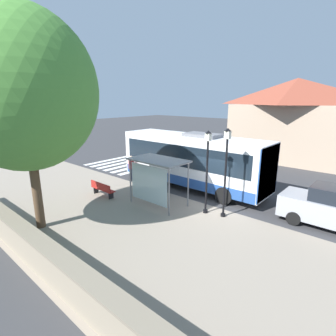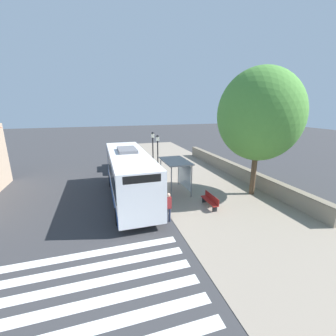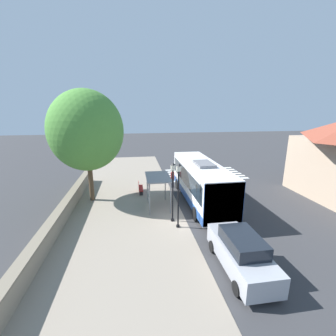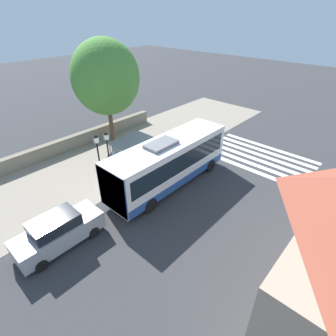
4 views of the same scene
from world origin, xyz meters
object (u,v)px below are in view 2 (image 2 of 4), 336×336
at_px(pedestrian, 168,205).
at_px(bench, 210,200).
at_px(parked_car_behind_bus, 124,161).
at_px(street_lamp_near, 158,155).
at_px(bus, 129,174).
at_px(shade_tree, 260,115).
at_px(street_lamp_far, 153,152).
at_px(bus_shelter, 177,165).

xyz_separation_m(pedestrian, bench, (-3.27, -1.07, -0.59)).
bearing_deg(parked_car_behind_bus, street_lamp_near, 114.43).
distance_m(bus, shade_tree, 10.15).
distance_m(street_lamp_far, shade_tree, 9.24).
bearing_deg(street_lamp_far, pedestrian, 82.73).
height_order(pedestrian, shade_tree, shade_tree).
xyz_separation_m(bus_shelter, street_lamp_near, (0.89, -2.60, 0.37)).
distance_m(bench, street_lamp_near, 6.63).
distance_m(bus, parked_car_behind_bus, 8.38).
relative_size(street_lamp_near, shade_tree, 0.46).
distance_m(pedestrian, bench, 3.50).
xyz_separation_m(bus, bus_shelter, (-3.76, -0.37, 0.26)).
xyz_separation_m(bus, bench, (-4.92, 3.00, -1.39)).
bearing_deg(parked_car_behind_bus, bench, 111.58).
relative_size(bench, street_lamp_near, 0.44).
bearing_deg(street_lamp_near, bench, 108.93).
bearing_deg(bus_shelter, shade_tree, 157.42).
bearing_deg(parked_car_behind_bus, bus_shelter, 112.66).
height_order(bus, parked_car_behind_bus, bus).
bearing_deg(parked_car_behind_bus, shade_tree, 130.40).
height_order(street_lamp_near, street_lamp_far, street_lamp_far).
relative_size(bus, bench, 5.33).
xyz_separation_m(pedestrian, shade_tree, (-7.44, -2.23, 4.90)).
bearing_deg(bus_shelter, street_lamp_near, -71.14).
bearing_deg(street_lamp_far, parked_car_behind_bus, -63.48).
xyz_separation_m(pedestrian, parked_car_behind_bus, (1.20, -12.39, -0.15)).
relative_size(pedestrian, bench, 0.96).
xyz_separation_m(street_lamp_far, parked_car_behind_bus, (2.21, -4.44, -1.67)).
relative_size(pedestrian, street_lamp_near, 0.43).
xyz_separation_m(street_lamp_near, street_lamp_far, (0.21, -0.90, 0.09)).
distance_m(bench, street_lamp_far, 7.54).
distance_m(bus, pedestrian, 4.47).
height_order(bench, shade_tree, shade_tree).
height_order(shade_tree, parked_car_behind_bus, shade_tree).
distance_m(bus, street_lamp_far, 4.75).
bearing_deg(street_lamp_near, bus_shelter, 108.86).
bearing_deg(street_lamp_near, parked_car_behind_bus, -65.57).
relative_size(shade_tree, parked_car_behind_bus, 1.98).
height_order(bus, street_lamp_near, street_lamp_near).
relative_size(bus, bus_shelter, 3.19).
distance_m(bus, bench, 5.93).
bearing_deg(bus, shade_tree, 168.53).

